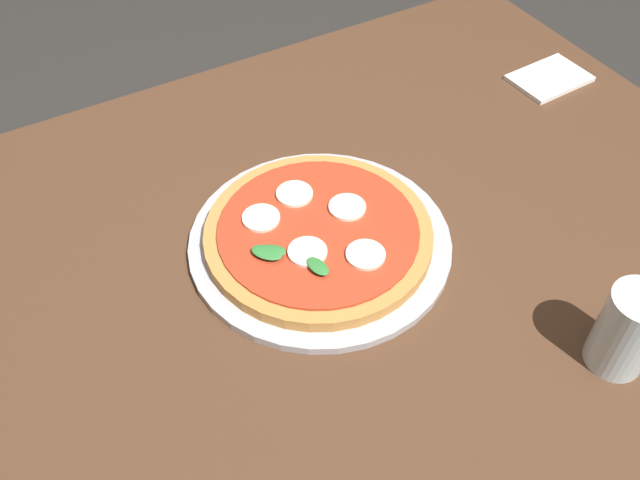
{
  "coord_description": "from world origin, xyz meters",
  "views": [
    {
      "loc": [
        -0.22,
        -0.55,
        1.47
      ],
      "look_at": [
        0.1,
        0.01,
        0.78
      ],
      "focal_mm": 39.24,
      "sensor_mm": 36.0,
      "label": 1
    }
  ],
  "objects_px": {
    "dining_table": "(263,321)",
    "pizza": "(318,234)",
    "napkin": "(549,78)",
    "glass_cup": "(627,330)",
    "serving_tray": "(320,242)"
  },
  "relations": [
    {
      "from": "pizza",
      "to": "glass_cup",
      "type": "xyz_separation_m",
      "value": [
        0.21,
        -0.33,
        0.03
      ]
    },
    {
      "from": "napkin",
      "to": "glass_cup",
      "type": "relative_size",
      "value": 1.14
    },
    {
      "from": "serving_tray",
      "to": "napkin",
      "type": "relative_size",
      "value": 2.73
    },
    {
      "from": "serving_tray",
      "to": "glass_cup",
      "type": "xyz_separation_m",
      "value": [
        0.21,
        -0.33,
        0.05
      ]
    },
    {
      "from": "serving_tray",
      "to": "napkin",
      "type": "distance_m",
      "value": 0.56
    },
    {
      "from": "dining_table",
      "to": "serving_tray",
      "type": "relative_size",
      "value": 4.25
    },
    {
      "from": "napkin",
      "to": "glass_cup",
      "type": "distance_m",
      "value": 0.57
    },
    {
      "from": "napkin",
      "to": "pizza",
      "type": "bearing_deg",
      "value": -165.73
    },
    {
      "from": "dining_table",
      "to": "napkin",
      "type": "bearing_deg",
      "value": 13.1
    },
    {
      "from": "napkin",
      "to": "serving_tray",
      "type": "bearing_deg",
      "value": -165.58
    },
    {
      "from": "dining_table",
      "to": "napkin",
      "type": "relative_size",
      "value": 11.63
    },
    {
      "from": "dining_table",
      "to": "pizza",
      "type": "xyz_separation_m",
      "value": [
        0.1,
        0.01,
        0.12
      ]
    },
    {
      "from": "dining_table",
      "to": "pizza",
      "type": "distance_m",
      "value": 0.15
    },
    {
      "from": "serving_tray",
      "to": "napkin",
      "type": "bearing_deg",
      "value": 14.42
    },
    {
      "from": "pizza",
      "to": "serving_tray",
      "type": "bearing_deg",
      "value": -18.48
    }
  ]
}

